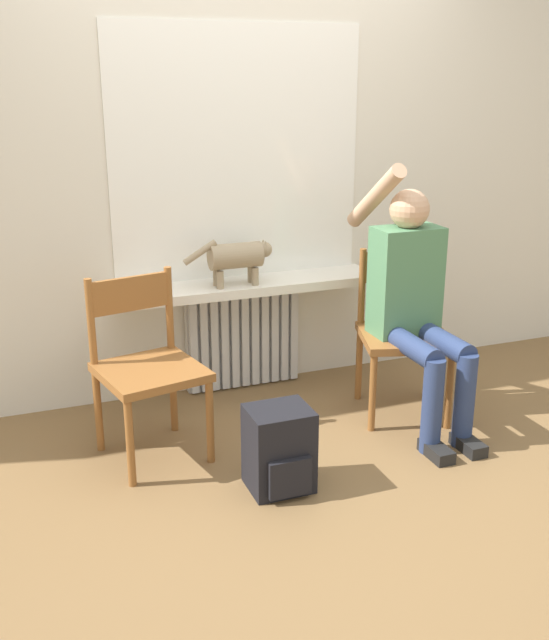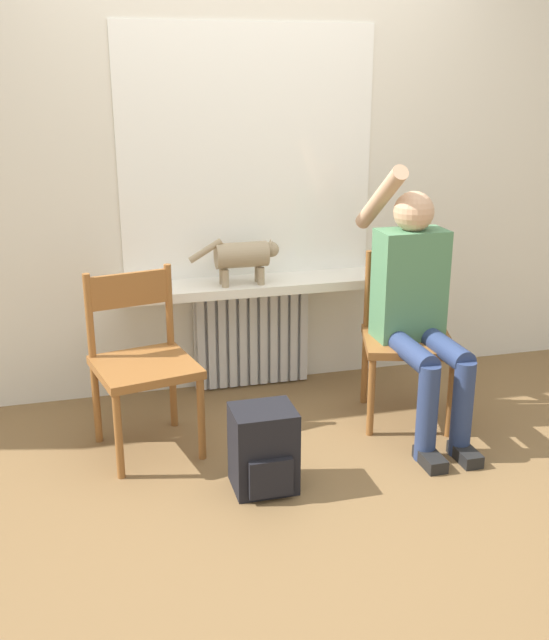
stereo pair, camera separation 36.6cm
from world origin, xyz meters
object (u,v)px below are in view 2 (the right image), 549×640
at_px(person, 417,302).
at_px(cat, 243,256).
at_px(chair_right, 407,335).
at_px(backpack, 264,449).
at_px(chair_left, 142,360).

relative_size(person, cat, 2.71).
xyz_separation_m(chair_right, person, (-0.01, -0.12, 0.21)).
bearing_deg(cat, person, -37.82).
bearing_deg(backpack, cat, 81.87).
bearing_deg(backpack, chair_right, 29.98).
bearing_deg(backpack, person, 24.36).
xyz_separation_m(chair_left, chair_right, (1.35, -0.00, 0.00)).
distance_m(chair_left, cat, 0.84).
xyz_separation_m(cat, backpack, (-0.14, -0.98, -0.63)).
relative_size(chair_left, person, 0.64).
relative_size(chair_left, cat, 1.75).
bearing_deg(chair_right, chair_left, -162.99).
distance_m(chair_right, person, 0.24).
relative_size(cat, backpack, 1.31).
xyz_separation_m(chair_left, cat, (0.60, 0.46, 0.36)).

